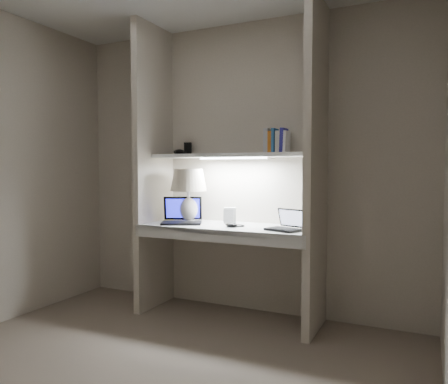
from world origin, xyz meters
The scene contains 18 objects.
floor centered at (0.00, 0.00, 0.00)m, with size 3.20×3.00×0.01m, color gray.
back_wall centered at (0.00, 1.50, 1.25)m, with size 3.20×0.01×2.50m, color beige.
alcove_panel_left centered at (-0.73, 1.23, 1.25)m, with size 0.06×0.55×2.50m, color beige.
alcove_panel_right centered at (0.73, 1.23, 1.25)m, with size 0.06×0.55×2.50m, color beige.
desk centered at (0.00, 1.23, 0.75)m, with size 1.40×0.55×0.04m, color white.
desk_apron centered at (0.00, 0.96, 0.72)m, with size 1.46×0.03×0.10m, color silver.
shelf centered at (0.00, 1.32, 1.35)m, with size 1.40×0.36×0.03m, color silver.
strip_light centered at (0.00, 1.32, 1.33)m, with size 0.60×0.04×0.01m, color white.
table_lamp centered at (-0.39, 1.27, 1.09)m, with size 0.32×0.32×0.47m.
laptop_main centered at (-0.42, 1.19, 0.82)m, with size 0.42×0.40×0.23m.
laptop_netbook centered at (0.53, 1.15, 0.81)m, with size 0.31×0.29×0.16m.
speaker centered at (-0.03, 1.33, 0.84)m, with size 0.10×0.07×0.14m, color silver.
mouse centered at (0.08, 1.13, 0.79)m, with size 0.10×0.06×0.04m, color black.
cable_coil centered at (0.10, 1.19, 0.78)m, with size 0.11×0.11×0.01m, color black.
sticky_note centered at (-0.64, 1.32, 0.77)m, with size 0.08×0.08×0.00m, color #FFF235.
book_row centered at (0.36, 1.41, 1.46)m, with size 0.19×0.14×0.20m.
shelf_box centered at (-0.50, 1.43, 1.42)m, with size 0.07×0.05×0.11m, color black.
shelf_gadget centered at (-0.58, 1.41, 1.39)m, with size 0.12×0.09×0.05m, color black.
Camera 1 is at (1.50, -2.04, 1.24)m, focal length 35.00 mm.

